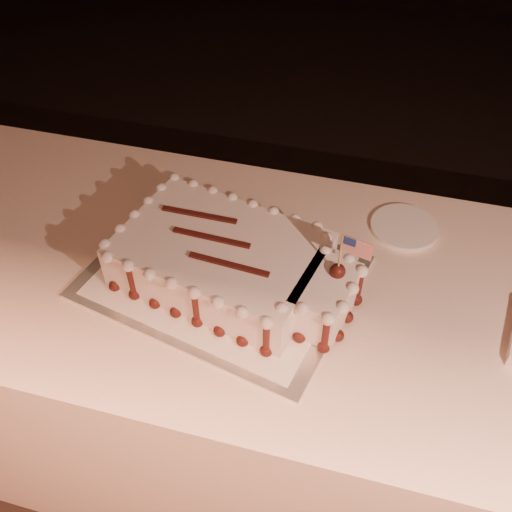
% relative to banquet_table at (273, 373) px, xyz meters
% --- Properties ---
extents(room_shell, '(6.10, 8.10, 2.90)m').
position_rel_banquet_table_xyz_m(room_shell, '(0.00, -0.60, 1.02)').
color(room_shell, black).
rests_on(room_shell, ground).
extents(banquet_table, '(2.40, 0.80, 0.75)m').
position_rel_banquet_table_xyz_m(banquet_table, '(0.00, 0.00, 0.00)').
color(banquet_table, '#F9D3C1').
rests_on(banquet_table, ground).
extents(cake_board, '(0.65, 0.54, 0.01)m').
position_rel_banquet_table_xyz_m(cake_board, '(-0.12, -0.02, 0.38)').
color(cake_board, silver).
rests_on(cake_board, banquet_table).
extents(doily, '(0.58, 0.49, 0.00)m').
position_rel_banquet_table_xyz_m(doily, '(-0.12, -0.02, 0.38)').
color(doily, white).
rests_on(doily, cake_board).
extents(sheet_cake, '(0.57, 0.39, 0.22)m').
position_rel_banquet_table_xyz_m(sheet_cake, '(-0.09, -0.03, 0.44)').
color(sheet_cake, white).
rests_on(sheet_cake, doily).
extents(side_plate, '(0.16, 0.16, 0.01)m').
position_rel_banquet_table_xyz_m(side_plate, '(0.26, 0.25, 0.38)').
color(side_plate, white).
rests_on(side_plate, banquet_table).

